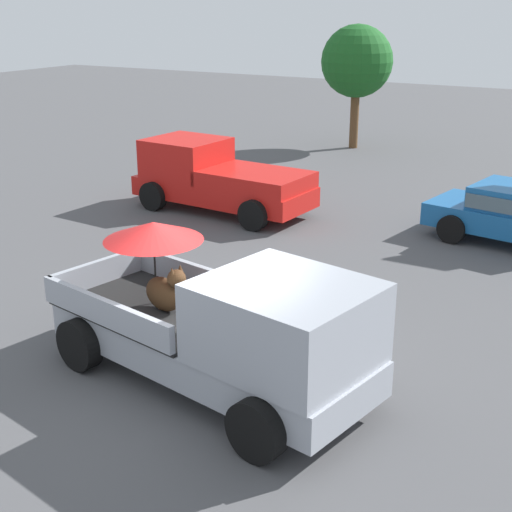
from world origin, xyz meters
TOP-DOWN VIEW (x-y plane):
  - ground_plane at (0.00, 0.00)m, footprint 80.00×80.00m
  - pickup_truck_main at (0.40, -0.07)m, footprint 5.31×3.02m
  - pickup_truck_red at (-4.82, 7.74)m, footprint 4.92×2.45m
  - tree_by_lot at (-4.95, 17.50)m, footprint 2.61×2.61m

SIDE VIEW (x-z plane):
  - ground_plane at x=0.00m, z-range 0.00..0.00m
  - pickup_truck_red at x=-4.82m, z-range -0.03..1.77m
  - pickup_truck_main at x=0.40m, z-range -0.10..2.07m
  - tree_by_lot at x=-4.95m, z-range 0.91..5.38m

